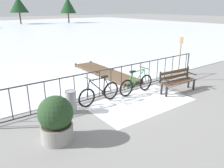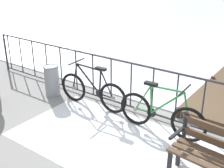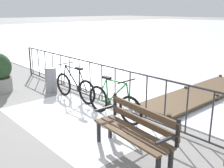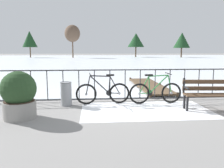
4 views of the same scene
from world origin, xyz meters
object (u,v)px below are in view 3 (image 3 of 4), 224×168
object	(u,v)px
bicycle_second	(75,87)
park_bench	(135,127)
bicycle_near_railing	(113,103)
trash_bin	(51,79)

from	to	relation	value
bicycle_second	park_bench	distance (m)	3.22
bicycle_near_railing	trash_bin	distance (m)	2.81
bicycle_second	park_bench	xyz separation A→B (m)	(3.10, -0.87, 0.14)
park_bench	trash_bin	xyz separation A→B (m)	(-4.24, 0.77, -0.14)
park_bench	bicycle_near_railing	bearing A→B (deg)	150.98
bicycle_second	park_bench	bearing A→B (deg)	-15.66
trash_bin	bicycle_near_railing	bearing A→B (deg)	0.45
bicycle_near_railing	trash_bin	xyz separation A→B (m)	(-2.81, -0.02, 0.00)
bicycle_second	trash_bin	xyz separation A→B (m)	(-1.14, -0.10, 0.00)
bicycle_near_railing	bicycle_second	world-z (taller)	same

